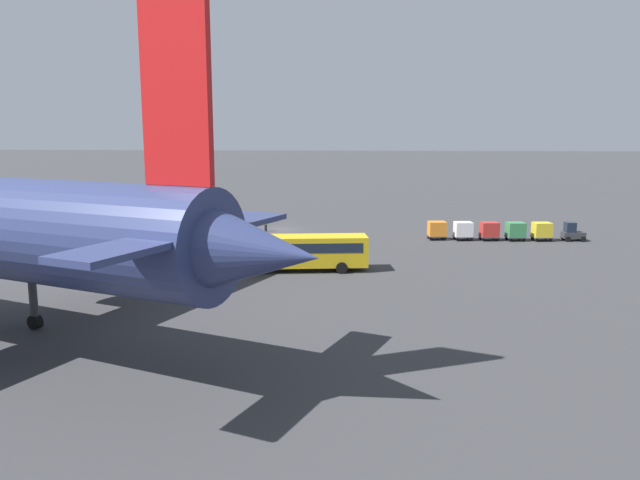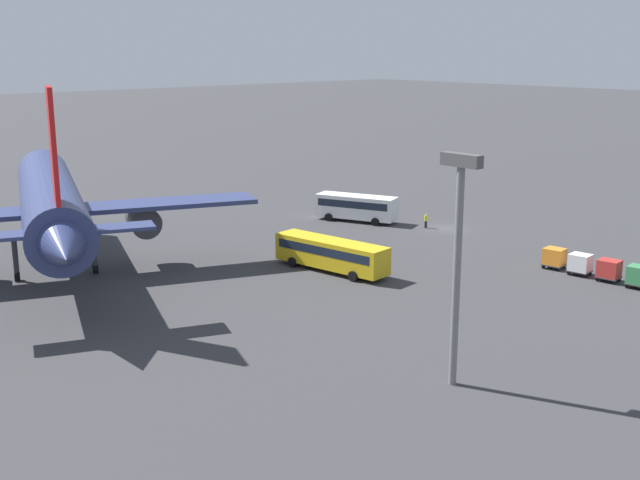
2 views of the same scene
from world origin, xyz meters
The scene contains 10 objects.
ground_plane centered at (0.00, 0.00, 0.00)m, with size 600.00×600.00×0.00m, color #38383A.
shuttle_bus_near centered at (10.04, 5.18, 1.94)m, with size 10.39×6.44×3.24m.
shuttle_bus_far centered at (-4.47, 22.79, 1.86)m, with size 12.54×4.37×3.08m.
baggage_tug centered at (-33.47, 5.55, 0.94)m, with size 2.46×1.74×2.10m.
worker_person centered at (1.78, 1.62, 0.87)m, with size 0.38×0.38×1.74m.
cargo_cart_yellow centered at (-30.07, 5.83, 1.19)m, with size 2.18×1.90×2.06m.
cargo_cart_green centered at (-27.17, 5.97, 1.19)m, with size 2.18×1.90×2.06m.
cargo_cart_red centered at (-24.27, 6.00, 1.19)m, with size 2.18×1.90×2.06m.
cargo_cart_white centered at (-21.36, 6.10, 1.19)m, with size 2.18×1.90×2.06m.
cargo_cart_orange centered at (-18.46, 5.96, 1.19)m, with size 2.18×1.90×2.06m.
Camera 1 is at (-10.50, 76.16, 12.24)m, focal length 35.00 mm.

